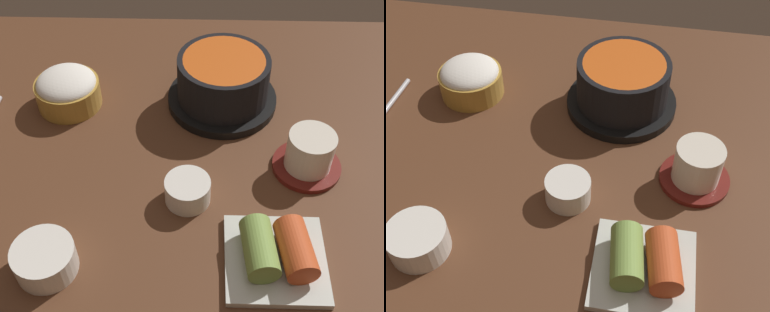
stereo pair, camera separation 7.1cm
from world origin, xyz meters
TOP-DOWN VIEW (x-y plane):
  - dining_table at (0.00, 0.00)cm, footprint 100.00×76.00cm
  - stone_pot at (6.53, 13.07)cm, footprint 17.74×17.74cm
  - rice_bowl at (-18.44, 12.10)cm, footprint 10.37×10.37cm
  - tea_cup_with_saucer at (18.61, -1.11)cm, footprint 9.93×9.93cm
  - banchan_cup_center at (1.54, -7.31)cm, footprint 6.27×6.27cm
  - kimchi_plate at (12.73, -16.94)cm, footprint 12.51×12.51cm
  - side_bowl_near at (-15.37, -18.51)cm, footprint 7.69×7.69cm

SIDE VIEW (x-z plane):
  - dining_table at x=0.00cm, z-range 0.00..2.00cm
  - banchan_cup_center at x=1.54cm, z-range 2.13..5.72cm
  - kimchi_plate at x=12.73cm, z-range 1.51..6.51cm
  - side_bowl_near at x=-15.37cm, z-range 2.13..6.00cm
  - tea_cup_with_saucer at x=18.61cm, z-range 1.76..8.18cm
  - rice_bowl at x=-18.44cm, z-range 1.99..8.07cm
  - stone_pot at x=6.53cm, z-range 1.93..10.55cm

